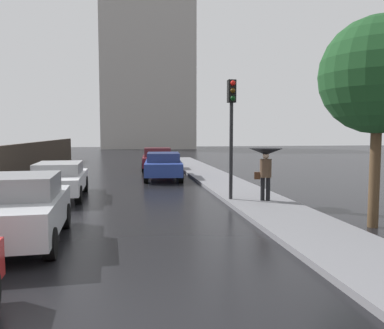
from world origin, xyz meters
TOP-DOWN VIEW (x-y plane):
  - car_white_near_kerb at (-1.77, 10.10)m, footprint 1.97×4.31m
  - car_maroon_far_ahead at (2.55, 19.89)m, footprint 2.09×4.32m
  - car_silver_behind_camera at (-1.59, 4.04)m, footprint 2.06×3.91m
  - car_blue_far_lane at (2.50, 14.98)m, footprint 2.12×4.17m
  - pedestrian_with_umbrella_near at (5.27, 7.53)m, footprint 1.12×1.12m
  - traffic_light at (4.21, 7.98)m, footprint 0.26×0.39m
  - street_tree_near at (6.93, 4.15)m, footprint 2.89×2.89m
  - distant_tower at (3.96, 54.79)m, footprint 14.40×10.83m

SIDE VIEW (x-z plane):
  - car_white_near_kerb at x=-1.77m, z-range 0.05..1.34m
  - car_maroon_far_ahead at x=2.55m, z-range 0.01..1.43m
  - car_blue_far_lane at x=2.50m, z-range 0.04..1.41m
  - car_silver_behind_camera at x=-1.59m, z-range 0.02..1.51m
  - pedestrian_with_umbrella_near at x=5.27m, z-range 0.68..2.42m
  - traffic_light at x=4.21m, z-range 0.93..4.94m
  - street_tree_near at x=6.93m, z-range 1.17..6.43m
  - distant_tower at x=3.96m, z-range -2.76..25.03m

